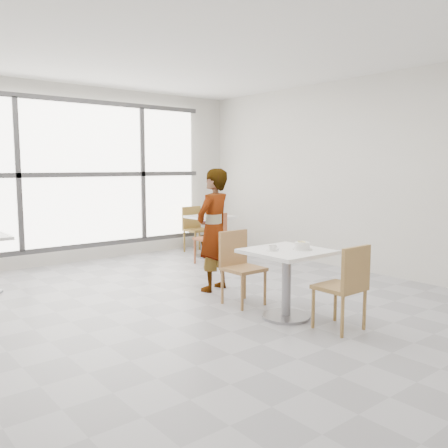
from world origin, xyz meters
TOP-DOWN VIEW (x-y plane):
  - floor at (0.00, 0.00)m, footprint 7.00×7.00m
  - ceiling at (0.00, 0.00)m, footprint 7.00×7.00m
  - wall_back at (0.00, 3.50)m, footprint 6.00×0.00m
  - wall_right at (3.00, 0.00)m, footprint 0.00×7.00m
  - window at (0.00, 3.44)m, footprint 4.60×0.07m
  - main_table at (0.37, -0.91)m, footprint 0.80×0.80m
  - chair_near at (0.52, -1.57)m, footprint 0.42×0.42m
  - chair_far at (0.35, -0.15)m, footprint 0.42×0.42m
  - oatmeal_bowl at (0.51, -1.01)m, footprint 0.21×0.21m
  - coffee_cup at (0.21, -0.85)m, footprint 0.16×0.13m
  - person at (0.49, 0.52)m, footprint 0.67×0.54m
  - bg_table_right at (1.89, 2.40)m, footprint 0.70×0.70m
  - bg_chair_right_near at (1.49, 1.81)m, footprint 0.42×0.42m
  - bg_chair_right_far at (1.98, 3.01)m, footprint 0.42×0.42m
  - plant_right at (2.35, 3.05)m, footprint 0.44×0.44m

SIDE VIEW (x-z plane):
  - floor at x=0.00m, z-range 0.00..0.00m
  - plant_right at x=2.35m, z-range 0.00..0.67m
  - bg_table_right at x=1.89m, z-range 0.11..0.86m
  - chair_near at x=0.52m, z-range 0.07..0.94m
  - chair_far at x=0.35m, z-range 0.07..0.94m
  - bg_chair_right_near at x=1.49m, z-range 0.07..0.94m
  - bg_chair_right_far at x=1.98m, z-range 0.07..0.94m
  - main_table at x=0.37m, z-range 0.15..0.90m
  - coffee_cup at x=0.21m, z-range 0.75..0.81m
  - oatmeal_bowl at x=0.51m, z-range 0.75..0.84m
  - person at x=0.49m, z-range 0.00..1.61m
  - window at x=0.00m, z-range 0.24..2.76m
  - wall_back at x=0.00m, z-range -1.50..4.50m
  - wall_right at x=3.00m, z-range -2.00..5.00m
  - ceiling at x=0.00m, z-range 3.00..3.00m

